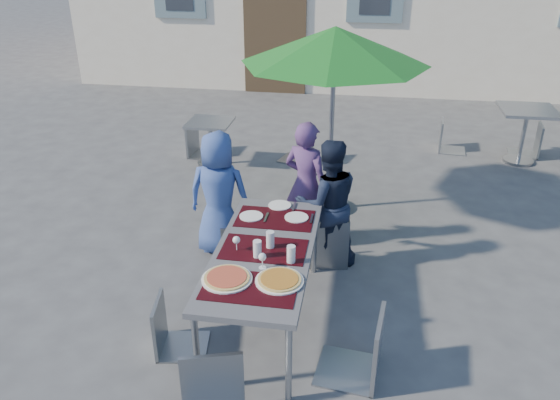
% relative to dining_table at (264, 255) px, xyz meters
% --- Properties ---
extents(ground, '(90.00, 90.00, 0.00)m').
position_rel_dining_table_xyz_m(ground, '(0.77, 0.19, -0.70)').
color(ground, '#434345').
rests_on(ground, ground).
extents(dining_table, '(0.80, 1.85, 0.76)m').
position_rel_dining_table_xyz_m(dining_table, '(0.00, 0.00, 0.00)').
color(dining_table, '#3F3F43').
rests_on(dining_table, ground).
extents(pizza_near_left, '(0.39, 0.39, 0.03)m').
position_rel_dining_table_xyz_m(pizza_near_left, '(-0.19, -0.48, 0.07)').
color(pizza_near_left, white).
rests_on(pizza_near_left, dining_table).
extents(pizza_near_right, '(0.37, 0.37, 0.03)m').
position_rel_dining_table_xyz_m(pizza_near_right, '(0.20, -0.44, 0.07)').
color(pizza_near_right, white).
rests_on(pizza_near_right, dining_table).
extents(glassware, '(0.54, 0.38, 0.15)m').
position_rel_dining_table_xyz_m(glassware, '(0.05, -0.10, 0.13)').
color(glassware, silver).
rests_on(glassware, dining_table).
extents(place_settings, '(0.68, 0.48, 0.01)m').
position_rel_dining_table_xyz_m(place_settings, '(-0.01, 0.65, 0.06)').
color(place_settings, white).
rests_on(place_settings, dining_table).
extents(child_0, '(0.67, 0.44, 1.35)m').
position_rel_dining_table_xyz_m(child_0, '(-0.69, 1.13, -0.02)').
color(child_0, '#38539B').
rests_on(child_0, ground).
extents(child_1, '(0.60, 0.52, 1.40)m').
position_rel_dining_table_xyz_m(child_1, '(0.18, 1.45, 0.01)').
color(child_1, '#583670').
rests_on(child_1, ground).
extents(child_2, '(0.74, 0.56, 1.35)m').
position_rel_dining_table_xyz_m(child_2, '(0.44, 1.10, -0.02)').
color(child_2, '#181F35').
rests_on(child_2, ground).
extents(chair_0, '(0.48, 0.48, 0.87)m').
position_rel_dining_table_xyz_m(chair_0, '(-0.44, 0.93, -0.19)').
color(chair_0, gray).
rests_on(chair_0, ground).
extents(chair_1, '(0.47, 0.47, 0.84)m').
position_rel_dining_table_xyz_m(chair_1, '(0.15, 1.18, -0.21)').
color(chair_1, gray).
rests_on(chair_1, ground).
extents(chair_2, '(0.53, 0.53, 1.06)m').
position_rel_dining_table_xyz_m(chair_2, '(0.43, 1.04, -0.07)').
color(chair_2, gray).
rests_on(chair_2, ground).
extents(chair_3, '(0.45, 0.45, 0.88)m').
position_rel_dining_table_xyz_m(chair_3, '(-0.69, -0.45, -0.18)').
color(chair_3, gray).
rests_on(chair_3, ground).
extents(chair_4, '(0.53, 0.52, 1.06)m').
position_rel_dining_table_xyz_m(chair_4, '(0.86, -0.51, -0.07)').
color(chair_4, gray).
rests_on(chair_4, ground).
extents(chair_5, '(0.55, 0.56, 1.00)m').
position_rel_dining_table_xyz_m(chair_5, '(-0.14, -1.16, -0.11)').
color(chair_5, gray).
rests_on(chair_5, ground).
extents(patio_umbrella, '(2.12, 2.12, 2.21)m').
position_rel_dining_table_xyz_m(patio_umbrella, '(0.37, 2.31, 1.28)').
color(patio_umbrella, '#919598').
rests_on(patio_umbrella, ground).
extents(cafe_table_0, '(0.62, 0.62, 0.67)m').
position_rel_dining_table_xyz_m(cafe_table_0, '(-1.46, 3.49, -0.27)').
color(cafe_table_0, '#919598').
rests_on(cafe_table_0, ground).
extents(bg_chair_l_0, '(0.50, 0.50, 1.04)m').
position_rel_dining_table_xyz_m(bg_chair_l_0, '(-1.76, 3.83, -0.08)').
color(bg_chair_l_0, gray).
rests_on(bg_chair_l_0, ground).
extents(bg_chair_r_0, '(0.53, 0.53, 0.95)m').
position_rel_dining_table_xyz_m(bg_chair_r_0, '(-0.17, 3.83, -0.14)').
color(bg_chair_r_0, gray).
rests_on(bg_chair_r_0, ground).
extents(cafe_table_1, '(0.77, 0.77, 0.83)m').
position_rel_dining_table_xyz_m(cafe_table_1, '(3.07, 4.31, -0.10)').
color(cafe_table_1, '#919598').
rests_on(cafe_table_1, ground).
extents(bg_chair_l_1, '(0.45, 0.45, 0.92)m').
position_rel_dining_table_xyz_m(bg_chair_l_1, '(2.04, 4.65, -0.16)').
color(bg_chair_l_1, '#8E9499').
rests_on(bg_chair_l_1, ground).
extents(bg_chair_r_1, '(0.46, 0.46, 0.93)m').
position_rel_dining_table_xyz_m(bg_chair_r_1, '(3.31, 4.67, -0.15)').
color(bg_chair_r_1, gray).
rests_on(bg_chair_r_1, ground).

